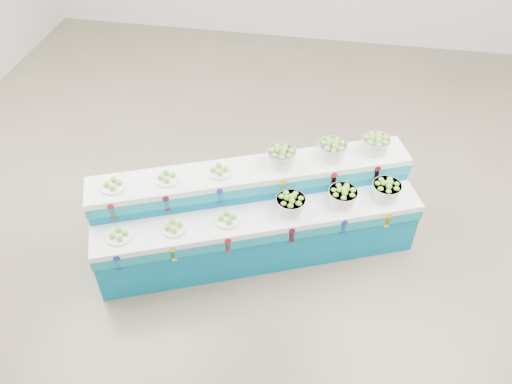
% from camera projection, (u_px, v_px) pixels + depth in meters
% --- Properties ---
extents(ground, '(10.00, 10.00, 0.00)m').
position_uv_depth(ground, '(259.00, 216.00, 6.58)').
color(ground, '#746650').
rests_on(ground, ground).
extents(display_stand, '(3.69, 2.22, 1.02)m').
position_uv_depth(display_stand, '(256.00, 215.00, 5.86)').
color(display_stand, '#0672A0').
rests_on(display_stand, ground).
extents(plate_lower_left, '(0.35, 0.35, 0.09)m').
position_uv_depth(plate_lower_left, '(119.00, 234.00, 5.30)').
color(plate_lower_left, white).
rests_on(plate_lower_left, display_stand).
extents(plate_lower_mid, '(0.35, 0.35, 0.09)m').
position_uv_depth(plate_lower_mid, '(174.00, 226.00, 5.39)').
color(plate_lower_mid, white).
rests_on(plate_lower_mid, display_stand).
extents(plate_lower_right, '(0.35, 0.35, 0.09)m').
position_uv_depth(plate_lower_right, '(227.00, 218.00, 5.47)').
color(plate_lower_right, white).
rests_on(plate_lower_right, display_stand).
extents(basket_lower_left, '(0.41, 0.41, 0.23)m').
position_uv_depth(basket_lower_left, '(291.00, 204.00, 5.53)').
color(basket_lower_left, silver).
rests_on(basket_lower_left, display_stand).
extents(basket_lower_mid, '(0.41, 0.41, 0.23)m').
position_uv_depth(basket_lower_mid, '(343.00, 196.00, 5.62)').
color(basket_lower_mid, silver).
rests_on(basket_lower_mid, display_stand).
extents(basket_lower_right, '(0.41, 0.41, 0.23)m').
position_uv_depth(basket_lower_right, '(386.00, 190.00, 5.70)').
color(basket_lower_right, silver).
rests_on(basket_lower_right, display_stand).
extents(plate_upper_left, '(0.35, 0.35, 0.09)m').
position_uv_depth(plate_upper_left, '(113.00, 184.00, 5.42)').
color(plate_upper_left, white).
rests_on(plate_upper_left, display_stand).
extents(plate_upper_mid, '(0.35, 0.35, 0.09)m').
position_uv_depth(plate_upper_mid, '(167.00, 177.00, 5.51)').
color(plate_upper_mid, white).
rests_on(plate_upper_mid, display_stand).
extents(plate_upper_right, '(0.35, 0.35, 0.09)m').
position_uv_depth(plate_upper_right, '(219.00, 170.00, 5.59)').
color(plate_upper_right, white).
rests_on(plate_upper_right, display_stand).
extents(basket_upper_left, '(0.41, 0.41, 0.23)m').
position_uv_depth(basket_upper_left, '(282.00, 156.00, 5.65)').
color(basket_upper_left, silver).
rests_on(basket_upper_left, display_stand).
extents(basket_upper_mid, '(0.41, 0.41, 0.23)m').
position_uv_depth(basket_upper_mid, '(333.00, 150.00, 5.74)').
color(basket_upper_mid, silver).
rests_on(basket_upper_mid, display_stand).
extents(basket_upper_right, '(0.41, 0.41, 0.23)m').
position_uv_depth(basket_upper_right, '(375.00, 144.00, 5.82)').
color(basket_upper_right, silver).
rests_on(basket_upper_right, display_stand).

